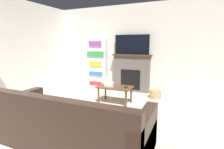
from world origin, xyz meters
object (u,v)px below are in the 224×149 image
couch (69,126)px  coffee_table (115,89)px  tv (132,45)px  bookshelf (97,64)px  storage_basket (155,94)px  fireplace (131,73)px

couch → coffee_table: bearing=92.8°
tv → bookshelf: 1.37m
couch → storage_basket: (0.77, 2.83, -0.16)m
fireplace → storage_basket: bearing=-27.7°
fireplace → couch: 3.29m
bookshelf → couch: bearing=-68.3°
coffee_table → tv: bearing=89.1°
couch → coffee_table: 1.99m
tv → couch: bearing=-88.6°
tv → bookshelf: bearing=-179.9°
fireplace → tv: (0.00, -0.02, 0.88)m
couch → fireplace: bearing=91.3°
couch → coffee_table: size_ratio=2.81×
tv → storage_basket: tv is taller
tv → coffee_table: (-0.02, -1.27, -1.10)m
fireplace → couch: (0.08, -3.27, -0.31)m
coffee_table → couch: bearing=-87.2°
coffee_table → bookshelf: size_ratio=0.51×
bookshelf → storage_basket: 2.22m
bookshelf → storage_basket: size_ratio=4.99×
fireplace → bookshelf: bearing=-178.9°
fireplace → storage_basket: 1.06m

